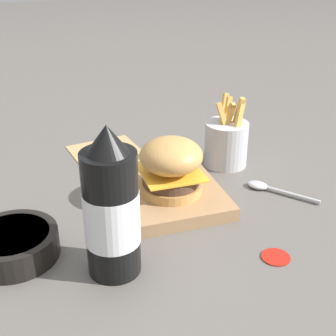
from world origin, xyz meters
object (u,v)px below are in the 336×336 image
object	(u,v)px
fries_basket	(226,142)
side_bowl	(13,244)
serving_board	(168,198)
spoon	(267,188)
burger	(171,166)
ketchup_bottle	(111,210)

from	to	relation	value
fries_basket	side_bowl	distance (m)	0.48
serving_board	spoon	distance (m)	0.20
burger	spoon	size ratio (longest dim) A/B	0.93
serving_board	fries_basket	world-z (taller)	fries_basket
burger	ketchup_bottle	world-z (taller)	ketchup_bottle
serving_board	ketchup_bottle	bearing A→B (deg)	49.05
ketchup_bottle	spoon	size ratio (longest dim) A/B	1.89
burger	ketchup_bottle	distance (m)	0.21
ketchup_bottle	spoon	world-z (taller)	ketchup_bottle
burger	spoon	distance (m)	0.20
burger	fries_basket	size ratio (longest dim) A/B	0.72
serving_board	fries_basket	xyz separation A→B (m)	(-0.17, -0.12, 0.04)
spoon	serving_board	bearing A→B (deg)	47.31
side_bowl	ketchup_bottle	bearing A→B (deg)	150.85
serving_board	spoon	xyz separation A→B (m)	(-0.20, 0.01, -0.01)
burger	side_bowl	bearing A→B (deg)	15.36
ketchup_bottle	side_bowl	distance (m)	0.18
serving_board	burger	bearing A→B (deg)	-155.98
fries_basket	burger	bearing A→B (deg)	36.13
burger	spoon	world-z (taller)	burger
ketchup_bottle	spoon	distance (m)	0.37
side_bowl	spoon	size ratio (longest dim) A/B	1.14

